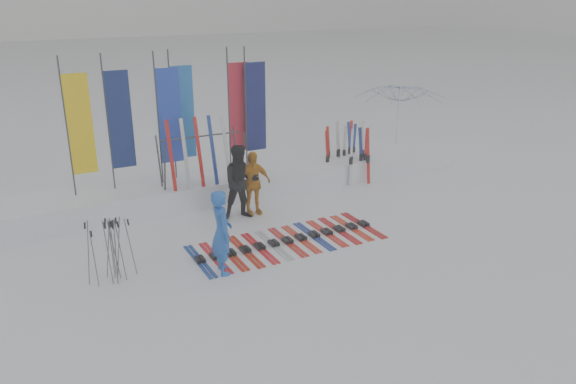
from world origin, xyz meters
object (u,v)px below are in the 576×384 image
person_yellow (252,183)px  tent_canopy (399,124)px  person_black (241,182)px  ski_row (287,241)px  person_blue (222,232)px  ski_rack (202,152)px

person_yellow → tent_canopy: (5.74, 1.80, 0.48)m
person_black → tent_canopy: (6.08, 1.92, 0.37)m
ski_row → person_black: bearing=100.6°
ski_row → tent_canopy: bearing=32.4°
person_blue → ski_rack: 3.73m
person_black → ski_rack: 1.42m
ski_rack → person_blue: bearing=-103.9°
person_blue → tent_canopy: tent_canopy is taller
person_blue → person_black: bearing=-23.1°
tent_canopy → ski_rack: tent_canopy is taller
ski_row → ski_rack: size_ratio=2.02×
tent_canopy → ski_rack: bearing=-174.1°
person_yellow → ski_row: person_yellow is taller
person_black → ski_row: size_ratio=0.43×
person_black → tent_canopy: size_ratio=0.64×
person_yellow → ski_row: (-0.02, -1.85, -0.75)m
tent_canopy → ski_rack: size_ratio=1.37×
person_yellow → ski_rack: size_ratio=0.77×
person_black → ski_rack: (-0.50, 1.24, 0.49)m
tent_canopy → ski_row: size_ratio=0.68×
person_blue → person_yellow: person_blue is taller
person_black → tent_canopy: 6.39m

